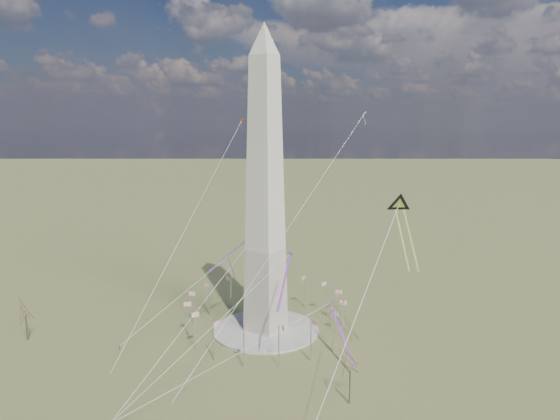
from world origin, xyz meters
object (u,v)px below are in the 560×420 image
Objects in this scene: kite_delta_black at (400,208)px; washington_monument at (265,192)px; tree_near at (350,368)px; person_west at (120,348)px.

washington_monument is at bearing -22.36° from kite_delta_black.
tree_near is 48.81m from kite_delta_black.
kite_delta_black is (70.84, 47.27, 44.75)m from person_west.
tree_near is at bearing -28.36° from washington_monument.
washington_monument is 62.68× the size of person_west.
tree_near is 74.37m from person_west.
tree_near is at bearing -151.78° from person_west.
person_west is at bearing -126.68° from washington_monument.
washington_monument reaches higher than tree_near.
kite_delta_black is at bearing 12.12° from washington_monument.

